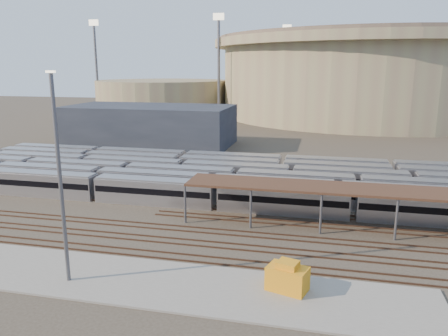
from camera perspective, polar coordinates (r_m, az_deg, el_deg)
name	(u,v)px	position (r m, az deg, el deg)	size (l,w,h in m)	color
ground	(244,231)	(54.49, 2.63, -8.26)	(420.00, 420.00, 0.00)	#383026
apron	(162,284)	(42.52, -8.08, -14.72)	(50.00, 9.00, 0.20)	gray
subway_trains	(255,180)	(71.56, 4.10, -1.51)	(123.47, 23.90, 3.60)	#ADACB1
inspection_shed	(433,195)	(57.43, 25.64, -3.21)	(60.30, 6.00, 5.30)	#545559
empty_tracks	(236,247)	(49.92, 1.57, -10.21)	(170.00, 9.62, 0.18)	#4C3323
stadium	(367,75)	(190.62, 18.22, 11.50)	(124.00, 124.00, 32.50)	gray
secondary_arena	(163,97)	(193.14, -8.04, 9.21)	(56.00, 56.00, 14.00)	gray
service_building	(150,125)	(114.75, -9.68, 5.52)	(42.00, 20.00, 10.00)	#1E232D
floodlight_0	(219,64)	(164.62, -0.69, 13.43)	(4.00, 1.00, 38.40)	#545559
floodlight_1	(96,64)	(194.20, -16.34, 12.88)	(4.00, 1.00, 38.40)	#545559
floodlight_3	(286,64)	(210.78, 8.08, 13.25)	(4.00, 1.00, 38.40)	#545559
yard_light_pole	(60,180)	(41.69, -20.61, -1.49)	(0.81, 0.36, 19.34)	#545559
yellow_equipment	(287,279)	(40.79, 8.28, -14.09)	(3.53, 2.21, 2.21)	orange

